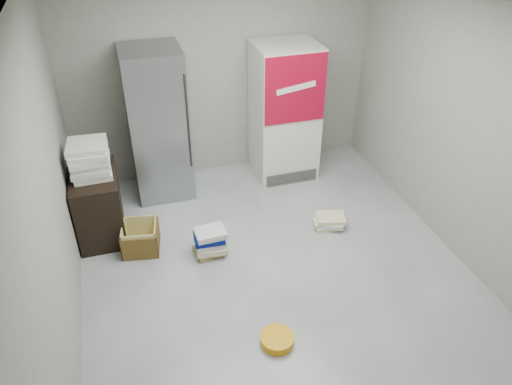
{
  "coord_description": "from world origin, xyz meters",
  "views": [
    {
      "loc": [
        -1.35,
        -3.54,
        3.66
      ],
      "look_at": [
        -0.07,
        0.7,
        0.7
      ],
      "focal_mm": 35.0,
      "sensor_mm": 36.0,
      "label": 1
    }
  ],
  "objects_px": {
    "phonebook_stack_main": "(210,242)",
    "cardboard_box": "(141,239)",
    "wood_shelf": "(98,205)",
    "coke_cooler": "(285,112)",
    "steel_fridge": "(158,125)"
  },
  "relations": [
    {
      "from": "phonebook_stack_main",
      "to": "cardboard_box",
      "type": "bearing_deg",
      "value": 153.64
    },
    {
      "from": "wood_shelf",
      "to": "cardboard_box",
      "type": "xyz_separation_m",
      "value": [
        0.4,
        -0.42,
        -0.27
      ]
    },
    {
      "from": "coke_cooler",
      "to": "cardboard_box",
      "type": "relative_size",
      "value": 3.9
    },
    {
      "from": "steel_fridge",
      "to": "phonebook_stack_main",
      "type": "height_order",
      "value": "steel_fridge"
    },
    {
      "from": "steel_fridge",
      "to": "phonebook_stack_main",
      "type": "bearing_deg",
      "value": -78.65
    },
    {
      "from": "coke_cooler",
      "to": "cardboard_box",
      "type": "xyz_separation_m",
      "value": [
        -2.08,
        -1.14,
        -0.77
      ]
    },
    {
      "from": "steel_fridge",
      "to": "coke_cooler",
      "type": "distance_m",
      "value": 1.65
    },
    {
      "from": "wood_shelf",
      "to": "phonebook_stack_main",
      "type": "height_order",
      "value": "wood_shelf"
    },
    {
      "from": "phonebook_stack_main",
      "to": "cardboard_box",
      "type": "relative_size",
      "value": 0.79
    },
    {
      "from": "wood_shelf",
      "to": "cardboard_box",
      "type": "relative_size",
      "value": 1.73
    },
    {
      "from": "phonebook_stack_main",
      "to": "cardboard_box",
      "type": "distance_m",
      "value": 0.79
    },
    {
      "from": "phonebook_stack_main",
      "to": "cardboard_box",
      "type": "height_order",
      "value": "phonebook_stack_main"
    },
    {
      "from": "wood_shelf",
      "to": "phonebook_stack_main",
      "type": "relative_size",
      "value": 2.2
    },
    {
      "from": "steel_fridge",
      "to": "phonebook_stack_main",
      "type": "distance_m",
      "value": 1.68
    },
    {
      "from": "steel_fridge",
      "to": "coke_cooler",
      "type": "height_order",
      "value": "steel_fridge"
    }
  ]
}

